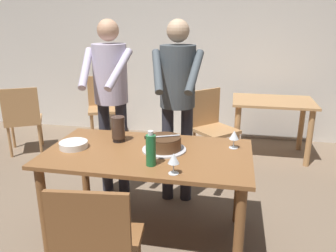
{
  "coord_description": "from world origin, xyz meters",
  "views": [
    {
      "loc": [
        0.62,
        -2.31,
        1.72
      ],
      "look_at": [
        0.12,
        0.2,
        0.9
      ],
      "focal_mm": 35.94,
      "sensor_mm": 36.0,
      "label": 1
    }
  ],
  "objects_px": {
    "background_chair_0": "(103,104)",
    "cake_on_platter": "(164,144)",
    "plate_stack": "(74,145)",
    "background_table": "(272,113)",
    "wine_glass_far": "(234,136)",
    "background_chair_2": "(23,117)",
    "person_standing_beside": "(111,90)",
    "background_chair_1": "(212,124)",
    "main_dining_table": "(148,165)",
    "cake_knife": "(155,137)",
    "hurricane_lamp": "(118,129)",
    "water_bottle": "(151,150)",
    "chair_near_side": "(98,245)",
    "wine_glass_near": "(174,159)",
    "person_cutting_cake": "(177,93)"
  },
  "relations": [
    {
      "from": "cake_knife",
      "to": "background_table",
      "type": "bearing_deg",
      "value": 61.91
    },
    {
      "from": "cake_on_platter",
      "to": "person_standing_beside",
      "type": "relative_size",
      "value": 0.2
    },
    {
      "from": "cake_knife",
      "to": "plate_stack",
      "type": "relative_size",
      "value": 1.16
    },
    {
      "from": "background_chair_2",
      "to": "cake_on_platter",
      "type": "bearing_deg",
      "value": -32.54
    },
    {
      "from": "background_chair_2",
      "to": "water_bottle",
      "type": "bearing_deg",
      "value": -37.99
    },
    {
      "from": "hurricane_lamp",
      "to": "plate_stack",
      "type": "bearing_deg",
      "value": -144.77
    },
    {
      "from": "person_cutting_cake",
      "to": "chair_near_side",
      "type": "distance_m",
      "value": 1.57
    },
    {
      "from": "person_cutting_cake",
      "to": "main_dining_table",
      "type": "bearing_deg",
      "value": -100.29
    },
    {
      "from": "main_dining_table",
      "to": "person_standing_beside",
      "type": "height_order",
      "value": "person_standing_beside"
    },
    {
      "from": "cake_knife",
      "to": "person_standing_beside",
      "type": "bearing_deg",
      "value": 132.01
    },
    {
      "from": "person_standing_beside",
      "to": "background_chair_1",
      "type": "bearing_deg",
      "value": 46.65
    },
    {
      "from": "main_dining_table",
      "to": "hurricane_lamp",
      "type": "xyz_separation_m",
      "value": [
        -0.29,
        0.17,
        0.22
      ]
    },
    {
      "from": "main_dining_table",
      "to": "background_chair_1",
      "type": "bearing_deg",
      "value": 77.11
    },
    {
      "from": "cake_knife",
      "to": "chair_near_side",
      "type": "relative_size",
      "value": 0.28
    },
    {
      "from": "plate_stack",
      "to": "wine_glass_far",
      "type": "xyz_separation_m",
      "value": [
        1.23,
        0.24,
        0.08
      ]
    },
    {
      "from": "plate_stack",
      "to": "cake_on_platter",
      "type": "bearing_deg",
      "value": 7.01
    },
    {
      "from": "background_table",
      "to": "person_standing_beside",
      "type": "bearing_deg",
      "value": -140.98
    },
    {
      "from": "water_bottle",
      "to": "person_cutting_cake",
      "type": "distance_m",
      "value": 0.9
    },
    {
      "from": "water_bottle",
      "to": "chair_near_side",
      "type": "relative_size",
      "value": 0.28
    },
    {
      "from": "person_standing_beside",
      "to": "background_chair_2",
      "type": "height_order",
      "value": "person_standing_beside"
    },
    {
      "from": "main_dining_table",
      "to": "plate_stack",
      "type": "distance_m",
      "value": 0.61
    },
    {
      "from": "plate_stack",
      "to": "wine_glass_near",
      "type": "relative_size",
      "value": 1.53
    },
    {
      "from": "background_chair_0",
      "to": "background_table",
      "type": "bearing_deg",
      "value": -7.29
    },
    {
      "from": "wine_glass_near",
      "to": "cake_knife",
      "type": "bearing_deg",
      "value": 120.44
    },
    {
      "from": "cake_knife",
      "to": "person_standing_beside",
      "type": "xyz_separation_m",
      "value": [
        -0.59,
        0.65,
        0.21
      ]
    },
    {
      "from": "main_dining_table",
      "to": "cake_knife",
      "type": "bearing_deg",
      "value": 22.14
    },
    {
      "from": "wine_glass_far",
      "to": "background_chair_1",
      "type": "distance_m",
      "value": 1.5
    },
    {
      "from": "person_cutting_cake",
      "to": "background_chair_1",
      "type": "height_order",
      "value": "person_cutting_cake"
    },
    {
      "from": "main_dining_table",
      "to": "hurricane_lamp",
      "type": "distance_m",
      "value": 0.4
    },
    {
      "from": "water_bottle",
      "to": "background_chair_2",
      "type": "bearing_deg",
      "value": 142.01
    },
    {
      "from": "cake_knife",
      "to": "wine_glass_near",
      "type": "distance_m",
      "value": 0.42
    },
    {
      "from": "plate_stack",
      "to": "background_table",
      "type": "relative_size",
      "value": 0.22
    },
    {
      "from": "cake_knife",
      "to": "background_chair_1",
      "type": "distance_m",
      "value": 1.69
    },
    {
      "from": "main_dining_table",
      "to": "background_chair_0",
      "type": "height_order",
      "value": "background_chair_0"
    },
    {
      "from": "cake_knife",
      "to": "person_cutting_cake",
      "type": "height_order",
      "value": "person_cutting_cake"
    },
    {
      "from": "wine_glass_far",
      "to": "cake_on_platter",
      "type": "bearing_deg",
      "value": -163.46
    },
    {
      "from": "plate_stack",
      "to": "water_bottle",
      "type": "relative_size",
      "value": 0.88
    },
    {
      "from": "water_bottle",
      "to": "background_chair_2",
      "type": "distance_m",
      "value": 2.75
    },
    {
      "from": "cake_on_platter",
      "to": "main_dining_table",
      "type": "bearing_deg",
      "value": -156.93
    },
    {
      "from": "wine_glass_far",
      "to": "background_chair_2",
      "type": "relative_size",
      "value": 0.16
    },
    {
      "from": "plate_stack",
      "to": "hurricane_lamp",
      "type": "distance_m",
      "value": 0.37
    },
    {
      "from": "cake_knife",
      "to": "background_chair_0",
      "type": "distance_m",
      "value": 2.69
    },
    {
      "from": "main_dining_table",
      "to": "background_chair_2",
      "type": "xyz_separation_m",
      "value": [
        -2.06,
        1.44,
        -0.15
      ]
    },
    {
      "from": "hurricane_lamp",
      "to": "person_cutting_cake",
      "type": "bearing_deg",
      "value": 48.82
    },
    {
      "from": "person_standing_beside",
      "to": "background_chair_1",
      "type": "xyz_separation_m",
      "value": [
        0.91,
        0.96,
        -0.58
      ]
    },
    {
      "from": "main_dining_table",
      "to": "plate_stack",
      "type": "bearing_deg",
      "value": -176.41
    },
    {
      "from": "background_chair_0",
      "to": "cake_on_platter",
      "type": "bearing_deg",
      "value": -57.91
    },
    {
      "from": "plate_stack",
      "to": "background_table",
      "type": "bearing_deg",
      "value": 50.18
    },
    {
      "from": "wine_glass_far",
      "to": "person_cutting_cake",
      "type": "bearing_deg",
      "value": 140.24
    },
    {
      "from": "main_dining_table",
      "to": "background_chair_2",
      "type": "relative_size",
      "value": 1.74
    }
  ]
}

